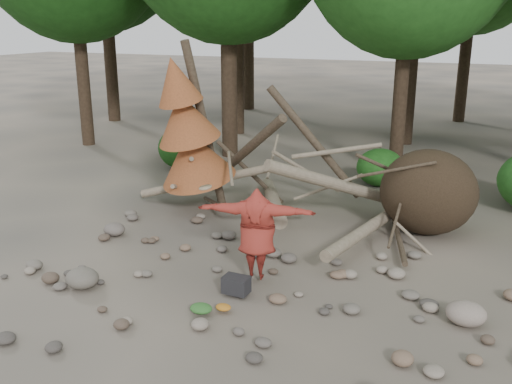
% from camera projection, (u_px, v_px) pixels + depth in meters
% --- Properties ---
extents(ground, '(120.00, 120.00, 0.00)m').
position_uv_depth(ground, '(248.00, 289.00, 10.54)').
color(ground, '#514C44').
rests_on(ground, ground).
extents(deadfall_pile, '(8.55, 5.24, 3.30)m').
position_uv_depth(deadfall_pile, '(402.00, 192.00, 13.21)').
color(deadfall_pile, '#332619').
rests_on(deadfall_pile, ground).
extents(dead_conifer, '(2.06, 2.16, 4.35)m').
position_uv_depth(dead_conifer, '(189.00, 132.00, 14.07)').
color(dead_conifer, '#4C3F30').
rests_on(dead_conifer, ground).
extents(bush_left, '(1.80, 1.80, 1.44)m').
position_uv_depth(bush_left, '(186.00, 148.00, 18.75)').
color(bush_left, '#184913').
rests_on(bush_left, ground).
extents(bush_mid, '(1.40, 1.40, 1.12)m').
position_uv_depth(bush_mid, '(380.00, 167.00, 16.91)').
color(bush_mid, '#215D1A').
rests_on(bush_mid, ground).
extents(frisbee_thrower, '(2.26, 1.06, 1.78)m').
position_uv_depth(frisbee_thrower, '(257.00, 234.00, 10.58)').
color(frisbee_thrower, maroon).
rests_on(frisbee_thrower, ground).
extents(backpack, '(0.47, 0.32, 0.31)m').
position_uv_depth(backpack, '(236.00, 288.00, 10.25)').
color(backpack, black).
rests_on(backpack, ground).
extents(cloth_green, '(0.39, 0.33, 0.15)m').
position_uv_depth(cloth_green, '(201.00, 311.00, 9.60)').
color(cloth_green, '#2F6528').
rests_on(cloth_green, ground).
extents(cloth_orange, '(0.27, 0.22, 0.10)m').
position_uv_depth(cloth_orange, '(223.00, 310.00, 9.69)').
color(cloth_orange, '#B36E1E').
rests_on(cloth_orange, ground).
extents(boulder_front_left, '(0.63, 0.57, 0.38)m').
position_uv_depth(boulder_front_left, '(82.00, 278.00, 10.55)').
color(boulder_front_left, '#655F54').
rests_on(boulder_front_left, ground).
extents(boulder_mid_right, '(0.65, 0.58, 0.39)m').
position_uv_depth(boulder_mid_right, '(466.00, 313.00, 9.28)').
color(boulder_mid_right, gray).
rests_on(boulder_mid_right, ground).
extents(boulder_mid_left, '(0.50, 0.45, 0.30)m').
position_uv_depth(boulder_mid_left, '(114.00, 229.00, 13.10)').
color(boulder_mid_left, '#695F58').
rests_on(boulder_mid_left, ground).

